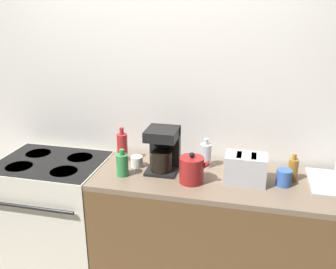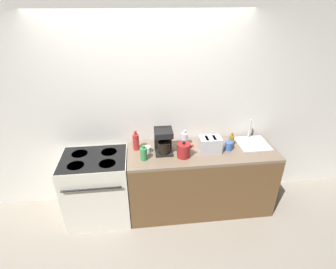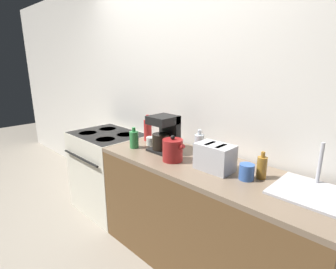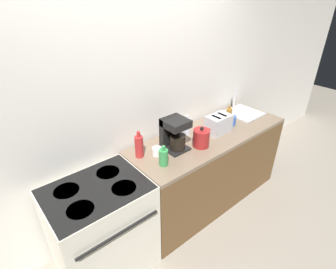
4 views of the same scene
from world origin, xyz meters
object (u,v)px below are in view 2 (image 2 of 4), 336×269
Objects in this scene: toaster at (210,145)px; bottle_red at (136,142)px; coffee_maker at (163,140)px; cup_blue at (229,146)px; stove at (98,187)px; bottle_amber at (231,140)px; kettle at (184,150)px; cup_white at (147,149)px; bottle_green at (144,154)px; bottle_clear at (184,139)px.

bottle_red is at bearing 170.33° from toaster.
cup_blue is (0.82, -0.05, -0.11)m from coffee_maker.
cup_blue is at bearing 0.32° from stove.
bottle_amber reaches higher than stove.
toaster is 1.03× the size of bottle_red.
kettle is 0.61m from bottle_red.
toaster is 0.85× the size of coffee_maker.
cup_white is (-0.20, 0.01, -0.12)m from coffee_maker.
coffee_maker is at bearing 176.72° from cup_blue.
bottle_amber is at bearing 3.26° from stove.
coffee_maker reaches higher than bottle_red.
coffee_maker is 1.21× the size of bottle_red.
cup_blue is at bearing 9.00° from kettle.
bottle_amber is (0.88, 0.04, -0.08)m from coffee_maker.
bottle_green is at bearing -70.30° from bottle_red.
bottle_red reaches higher than bottle_clear.
bottle_green is 1.77× the size of cup_blue.
bottle_clear is at bearing 162.15° from cup_blue.
bottle_green is 1.07m from cup_blue.
kettle is 0.81× the size of bottle_red.
coffee_maker is 1.68× the size of bottle_amber.
bottle_red reaches higher than cup_white.
bottle_green is 2.15× the size of cup_white.
toaster is at bearing 6.09° from bottle_green.
bottle_amber is at bearing -7.92° from bottle_clear.
toaster reaches higher than cup_white.
cup_white is (-0.43, 0.15, -0.05)m from kettle.
bottle_red is at bearing 109.70° from bottle_green.
bottle_red is at bearing 164.44° from coffee_maker.
kettle reaches higher than cup_blue.
bottle_green is (-0.48, -0.01, -0.01)m from kettle.
cup_blue is at bearing -6.93° from bottle_red.
coffee_maker is (0.85, 0.06, 0.60)m from stove.
cup_white is (0.14, -0.08, -0.07)m from bottle_red.
bottle_clear is at bearing 23.76° from coffee_maker.
bottle_red reaches higher than toaster.
bottle_amber is 1.08m from cup_white.
coffee_maker is 2.91× the size of cup_blue.
bottle_amber is 0.72× the size of bottle_red.
bottle_clear is at bearing 9.05° from stove.
bottle_clear is (0.62, 0.03, -0.02)m from bottle_red.
toaster is at bearing -5.39° from cup_white.
kettle reaches higher than bottle_green.
coffee_maker reaches higher than bottle_green.
coffee_maker reaches higher than bottle_clear.
bottle_clear reaches higher than cup_white.
toaster is 0.25m from cup_blue.
coffee_maker reaches higher than cup_white.
bottle_green reaches higher than cup_white.
bottle_clear is (1.14, 0.18, 0.53)m from stove.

